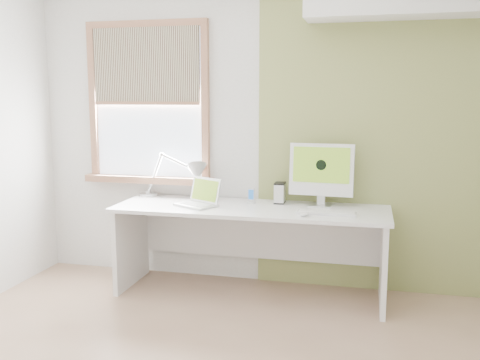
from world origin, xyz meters
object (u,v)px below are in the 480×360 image
(laptop, at_px, (200,199))
(imac, at_px, (322,171))
(desk_lamp, at_px, (187,175))
(desk, at_px, (252,229))
(external_drive, at_px, (280,193))

(laptop, distance_m, imac, 1.01)
(desk_lamp, xyz_separation_m, imac, (1.15, -0.03, 0.08))
(desk, xyz_separation_m, laptop, (-0.42, -0.09, 0.25))
(desk_lamp, xyz_separation_m, laptop, (0.19, -0.25, -0.15))
(desk_lamp, distance_m, laptop, 0.35)
(external_drive, bearing_deg, desk_lamp, 179.58)
(laptop, xyz_separation_m, imac, (0.96, 0.22, 0.23))
(desk_lamp, relative_size, laptop, 1.74)
(desk_lamp, height_order, laptop, desk_lamp)
(desk_lamp, distance_m, external_drive, 0.82)
(desk, distance_m, external_drive, 0.38)
(desk_lamp, relative_size, external_drive, 3.99)
(desk, bearing_deg, laptop, -167.65)
(desk_lamp, bearing_deg, external_drive, -0.42)
(laptop, bearing_deg, imac, 13.05)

